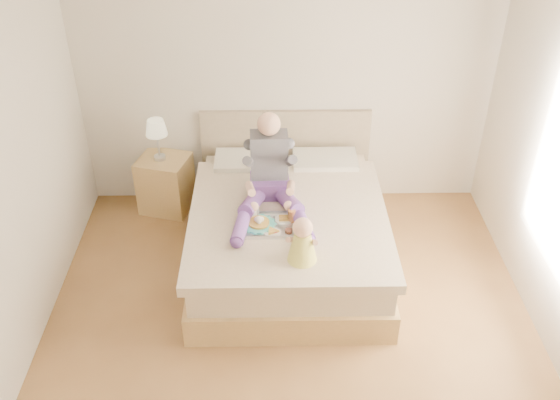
{
  "coord_description": "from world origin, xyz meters",
  "views": [
    {
      "loc": [
        -0.14,
        -3.44,
        3.74
      ],
      "look_at": [
        -0.07,
        0.86,
        0.78
      ],
      "focal_mm": 40.0,
      "sensor_mm": 36.0,
      "label": 1
    }
  ],
  "objects_px": {
    "bed": "(288,228)",
    "adult": "(270,178)",
    "nightstand": "(166,184)",
    "baby": "(303,243)",
    "tray": "(270,223)"
  },
  "relations": [
    {
      "from": "bed",
      "to": "tray",
      "type": "relative_size",
      "value": 4.81
    },
    {
      "from": "baby",
      "to": "tray",
      "type": "bearing_deg",
      "value": 131.28
    },
    {
      "from": "adult",
      "to": "nightstand",
      "type": "bearing_deg",
      "value": 141.5
    },
    {
      "from": "adult",
      "to": "tray",
      "type": "distance_m",
      "value": 0.42
    },
    {
      "from": "tray",
      "to": "adult",
      "type": "bearing_deg",
      "value": 89.37
    },
    {
      "from": "tray",
      "to": "baby",
      "type": "xyz_separation_m",
      "value": [
        0.25,
        -0.43,
        0.13
      ]
    },
    {
      "from": "adult",
      "to": "tray",
      "type": "xyz_separation_m",
      "value": [
        -0.0,
        -0.37,
        -0.21
      ]
    },
    {
      "from": "bed",
      "to": "adult",
      "type": "distance_m",
      "value": 0.55
    },
    {
      "from": "bed",
      "to": "adult",
      "type": "bearing_deg",
      "value": 177.84
    },
    {
      "from": "bed",
      "to": "adult",
      "type": "relative_size",
      "value": 2.23
    },
    {
      "from": "bed",
      "to": "tray",
      "type": "distance_m",
      "value": 0.51
    },
    {
      "from": "nightstand",
      "to": "baby",
      "type": "relative_size",
      "value": 1.51
    },
    {
      "from": "nightstand",
      "to": "adult",
      "type": "xyz_separation_m",
      "value": [
        1.06,
        -0.79,
        0.56
      ]
    },
    {
      "from": "bed",
      "to": "baby",
      "type": "xyz_separation_m",
      "value": [
        0.09,
        -0.79,
        0.45
      ]
    },
    {
      "from": "bed",
      "to": "nightstand",
      "type": "bearing_deg",
      "value": 146.85
    }
  ]
}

